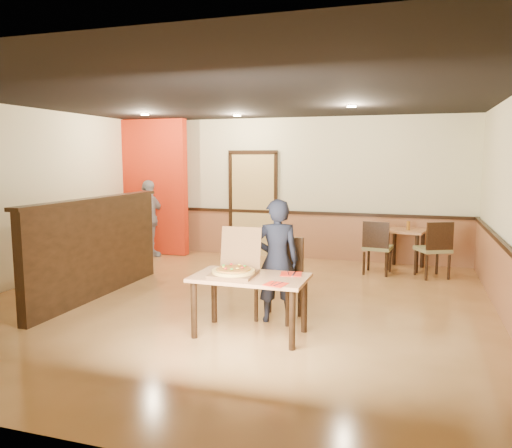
{
  "coord_description": "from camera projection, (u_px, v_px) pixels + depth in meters",
  "views": [
    {
      "loc": [
        2.34,
        -6.27,
        2.01
      ],
      "look_at": [
        0.36,
        0.0,
        1.13
      ],
      "focal_mm": 35.0,
      "sensor_mm": 36.0,
      "label": 1
    }
  ],
  "objects": [
    {
      "name": "diner",
      "position": [
        277.0,
        261.0,
        6.09
      ],
      "size": [
        0.64,
        0.53,
        1.52
      ],
      "primitive_type": "imported",
      "rotation": [
        0.0,
        0.0,
        3.48
      ],
      "color": "black",
      "rests_on": "floor"
    },
    {
      "name": "side_table",
      "position": [
        405.0,
        239.0,
        9.03
      ],
      "size": [
        0.8,
        0.8,
        0.72
      ],
      "rotation": [
        0.0,
        0.0,
        -0.21
      ],
      "color": "tan",
      "rests_on": "floor"
    },
    {
      "name": "wall_left",
      "position": [
        20.0,
        197.0,
        7.75
      ],
      "size": [
        0.0,
        7.0,
        7.0
      ],
      "primitive_type": "plane",
      "rotation": [
        1.57,
        0.0,
        1.57
      ],
      "color": "beige",
      "rests_on": "floor"
    },
    {
      "name": "pizza_box",
      "position": [
        235.0,
        269.0,
        5.66
      ],
      "size": [
        0.5,
        0.59,
        0.51
      ],
      "rotation": [
        0.0,
        0.0,
        0.04
      ],
      "color": "brown",
      "rests_on": "main_table"
    },
    {
      "name": "back_door",
      "position": [
        253.0,
        205.0,
        10.26
      ],
      "size": [
        0.9,
        0.06,
        2.1
      ],
      "primitive_type": "cube",
      "color": "#D8B96F",
      "rests_on": "wall_back"
    },
    {
      "name": "ceiling",
      "position": [
        230.0,
        97.0,
        6.52
      ],
      "size": [
        7.0,
        7.0,
        0.0
      ],
      "primitive_type": "plane",
      "rotation": [
        3.14,
        0.0,
        0.0
      ],
      "color": "black",
      "rests_on": "wall_back"
    },
    {
      "name": "main_table",
      "position": [
        250.0,
        285.0,
        5.62
      ],
      "size": [
        1.29,
        0.75,
        0.69
      ],
      "rotation": [
        0.0,
        0.0,
        -0.01
      ],
      "color": "tan",
      "rests_on": "floor"
    },
    {
      "name": "pizza",
      "position": [
        233.0,
        271.0,
        5.61
      ],
      "size": [
        0.57,
        0.57,
        0.03
      ],
      "primitive_type": "cylinder",
      "rotation": [
        0.0,
        0.0,
        -0.2
      ],
      "color": "#E3B552",
      "rests_on": "pizza_box"
    },
    {
      "name": "chair_rail_right",
      "position": [
        512.0,
        253.0,
        5.74
      ],
      "size": [
        0.06,
        7.0,
        0.06
      ],
      "primitive_type": "cube",
      "color": "black",
      "rests_on": "wall_right"
    },
    {
      "name": "side_chair_right",
      "position": [
        435.0,
        247.0,
        8.31
      ],
      "size": [
        0.64,
        0.64,
        0.97
      ],
      "rotation": [
        0.0,
        0.0,
        3.6
      ],
      "color": "olive",
      "rests_on": "floor"
    },
    {
      "name": "wall_back",
      "position": [
        292.0,
        188.0,
        10.01
      ],
      "size": [
        7.0,
        0.0,
        7.0
      ],
      "primitive_type": "plane",
      "rotation": [
        1.57,
        0.0,
        0.0
      ],
      "color": "beige",
      "rests_on": "floor"
    },
    {
      "name": "spot_a",
      "position": [
        145.0,
        114.0,
        8.91
      ],
      "size": [
        0.14,
        0.14,
        0.02
      ],
      "primitive_type": "cylinder",
      "color": "#FBE4B0",
      "rests_on": "ceiling"
    },
    {
      "name": "floor",
      "position": [
        231.0,
        304.0,
        6.89
      ],
      "size": [
        7.0,
        7.0,
        0.0
      ],
      "primitive_type": "plane",
      "color": "tan",
      "rests_on": "ground"
    },
    {
      "name": "diner_chair",
      "position": [
        281.0,
        275.0,
        6.26
      ],
      "size": [
        0.57,
        0.57,
        1.01
      ],
      "rotation": [
        0.0,
        0.0,
        -0.14
      ],
      "color": "olive",
      "rests_on": "floor"
    },
    {
      "name": "wainscot_right",
      "position": [
        511.0,
        293.0,
        5.79
      ],
      "size": [
        0.04,
        7.0,
        0.9
      ],
      "primitive_type": "cube",
      "color": "#9C633E",
      "rests_on": "floor"
    },
    {
      "name": "side_chair_left",
      "position": [
        377.0,
        245.0,
        8.59
      ],
      "size": [
        0.52,
        0.52,
        0.94
      ],
      "rotation": [
        0.0,
        0.0,
        3.02
      ],
      "color": "olive",
      "rests_on": "floor"
    },
    {
      "name": "red_accent_panel",
      "position": [
        151.0,
        187.0,
        10.41
      ],
      "size": [
        1.6,
        0.2,
        2.78
      ],
      "primitive_type": "cube",
      "color": "red",
      "rests_on": "floor"
    },
    {
      "name": "wainscot_back",
      "position": [
        291.0,
        235.0,
        10.11
      ],
      "size": [
        7.0,
        0.04,
        0.9
      ],
      "primitive_type": "cube",
      "color": "#9C633E",
      "rests_on": "floor"
    },
    {
      "name": "condiment",
      "position": [
        408.0,
        225.0,
        8.95
      ],
      "size": [
        0.06,
        0.06,
        0.16
      ],
      "primitive_type": "cylinder",
      "color": "#92581A",
      "rests_on": "side_table"
    },
    {
      "name": "booth_partition",
      "position": [
        96.0,
        246.0,
        7.2
      ],
      "size": [
        0.2,
        3.1,
        1.44
      ],
      "color": "black",
      "rests_on": "floor"
    },
    {
      "name": "spot_b",
      "position": [
        237.0,
        115.0,
        9.13
      ],
      "size": [
        0.14,
        0.14,
        0.02
      ],
      "primitive_type": "cylinder",
      "color": "#FBE4B0",
      "rests_on": "ceiling"
    },
    {
      "name": "napkin_far",
      "position": [
        291.0,
        274.0,
        5.68
      ],
      "size": [
        0.28,
        0.28,
        0.01
      ],
      "rotation": [
        0.0,
        0.0,
        0.18
      ],
      "color": "red",
      "rests_on": "main_table"
    },
    {
      "name": "passerby",
      "position": [
        148.0,
        219.0,
        10.07
      ],
      "size": [
        0.63,
        0.99,
        1.57
      ],
      "primitive_type": "imported",
      "rotation": [
        0.0,
        0.0,
        1.28
      ],
      "color": "#93949B",
      "rests_on": "floor"
    },
    {
      "name": "chair_rail_back",
      "position": [
        291.0,
        212.0,
        10.03
      ],
      "size": [
        7.0,
        0.06,
        0.06
      ],
      "primitive_type": "cube",
      "color": "black",
      "rests_on": "wall_back"
    },
    {
      "name": "spot_c",
      "position": [
        352.0,
        106.0,
        7.52
      ],
      "size": [
        0.14,
        0.14,
        0.02
      ],
      "primitive_type": "cylinder",
      "color": "#FBE4B0",
      "rests_on": "ceiling"
    },
    {
      "name": "napkin_near",
      "position": [
        276.0,
        284.0,
        5.23
      ],
      "size": [
        0.25,
        0.25,
        0.01
      ],
      "rotation": [
        0.0,
        0.0,
        -0.19
      ],
      "color": "red",
      "rests_on": "main_table"
    }
  ]
}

